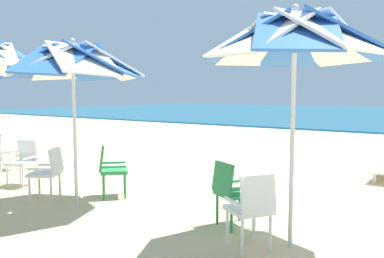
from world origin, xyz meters
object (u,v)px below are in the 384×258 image
object	(u,v)px
plastic_chair_5	(6,149)
plastic_chair_6	(24,159)
beach_umbrella_0	(295,40)
plastic_chair_0	(231,190)
beach_umbrella_1	(73,63)
plastic_chair_2	(110,168)
plastic_chair_3	(49,170)
plastic_chair_1	(252,206)

from	to	relation	value
plastic_chair_5	plastic_chair_6	distance (m)	1.74
plastic_chair_5	beach_umbrella_0	bearing A→B (deg)	-5.07
plastic_chair_0	plastic_chair_6	size ratio (longest dim) A/B	1.00
beach_umbrella_0	beach_umbrella_1	bearing A→B (deg)	-174.80
plastic_chair_2	plastic_chair_5	size ratio (longest dim) A/B	1.00
plastic_chair_3	beach_umbrella_1	bearing A→B (deg)	5.06
plastic_chair_3	plastic_chair_6	world-z (taller)	same
beach_umbrella_0	plastic_chair_5	world-z (taller)	beach_umbrella_0
beach_umbrella_0	plastic_chair_3	world-z (taller)	beach_umbrella_0
plastic_chair_0	beach_umbrella_1	xyz separation A→B (m)	(-2.48, -0.50, 1.71)
plastic_chair_0	plastic_chair_3	distance (m)	3.14
beach_umbrella_1	plastic_chair_6	bearing A→B (deg)	170.48
beach_umbrella_1	plastic_chair_3	distance (m)	1.82
plastic_chair_0	plastic_chair_3	world-z (taller)	same
beach_umbrella_1	plastic_chair_2	size ratio (longest dim) A/B	2.98
beach_umbrella_1	plastic_chair_2	world-z (taller)	beach_umbrella_1
plastic_chair_6	plastic_chair_0	bearing A→B (deg)	2.34
plastic_chair_5	plastic_chair_2	bearing A→B (deg)	-4.04
beach_umbrella_1	plastic_chair_6	xyz separation A→B (m)	(-1.93, 0.32, -1.71)
plastic_chair_1	plastic_chair_5	bearing A→B (deg)	171.82
plastic_chair_6	plastic_chair_2	bearing A→B (deg)	9.77
plastic_chair_0	plastic_chair_6	world-z (taller)	same
plastic_chair_1	beach_umbrella_1	distance (m)	3.48
beach_umbrella_1	plastic_chair_5	bearing A→B (deg)	165.53
beach_umbrella_1	plastic_chair_5	world-z (taller)	beach_umbrella_1
beach_umbrella_0	plastic_chair_2	bearing A→B (deg)	173.81
plastic_chair_2	plastic_chair_3	world-z (taller)	same
plastic_chair_0	beach_umbrella_1	world-z (taller)	beach_umbrella_1
beach_umbrella_0	plastic_chair_5	xyz separation A→B (m)	(-6.92, 0.61, -1.83)
beach_umbrella_0	plastic_chair_1	bearing A→B (deg)	-134.23
beach_umbrella_1	plastic_chair_3	world-z (taller)	beach_umbrella_1
plastic_chair_6	beach_umbrella_0	bearing A→B (deg)	-0.19
plastic_chair_2	plastic_chair_5	world-z (taller)	same
plastic_chair_2	plastic_chair_6	distance (m)	2.01
plastic_chair_5	plastic_chair_6	world-z (taller)	same
plastic_chair_1	plastic_chair_5	size ratio (longest dim) A/B	1.00
beach_umbrella_0	plastic_chair_0	bearing A→B (deg)	167.34
plastic_chair_2	plastic_chair_0	bearing A→B (deg)	-3.80
plastic_chair_0	plastic_chair_5	size ratio (longest dim) A/B	1.00
plastic_chair_0	plastic_chair_2	xyz separation A→B (m)	(-2.42, 0.16, 0.00)
plastic_chair_3	plastic_chair_5	size ratio (longest dim) A/B	1.00
plastic_chair_1	plastic_chair_6	xyz separation A→B (m)	(-4.96, 0.35, 0.00)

